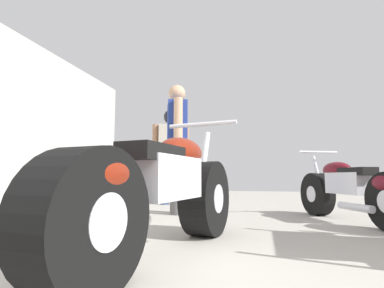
{
  "coord_description": "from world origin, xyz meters",
  "views": [
    {
      "loc": [
        0.55,
        -0.25,
        0.5
      ],
      "look_at": [
        -0.21,
        2.95,
        0.86
      ],
      "focal_mm": 28.11,
      "sensor_mm": 36.0,
      "label": 1
    }
  ],
  "objects_px": {
    "motorcycle_maroon_cruiser": "(163,193)",
    "mechanic_in_blue": "(177,140)",
    "mechanic_with_helmet": "(171,147)",
    "motorcycle_black_naked": "(350,190)"
  },
  "relations": [
    {
      "from": "motorcycle_maroon_cruiser",
      "to": "mechanic_in_blue",
      "type": "xyz_separation_m",
      "value": [
        -0.54,
        2.16,
        0.62
      ]
    },
    {
      "from": "mechanic_in_blue",
      "to": "mechanic_with_helmet",
      "type": "height_order",
      "value": "mechanic_in_blue"
    },
    {
      "from": "motorcycle_black_naked",
      "to": "mechanic_with_helmet",
      "type": "xyz_separation_m",
      "value": [
        -2.58,
        1.64,
        0.69
      ]
    },
    {
      "from": "mechanic_in_blue",
      "to": "mechanic_with_helmet",
      "type": "bearing_deg",
      "value": 110.8
    },
    {
      "from": "motorcycle_black_naked",
      "to": "mechanic_in_blue",
      "type": "relative_size",
      "value": 0.96
    },
    {
      "from": "motorcycle_maroon_cruiser",
      "to": "mechanic_in_blue",
      "type": "distance_m",
      "value": 2.31
    },
    {
      "from": "motorcycle_black_naked",
      "to": "mechanic_with_helmet",
      "type": "height_order",
      "value": "mechanic_with_helmet"
    },
    {
      "from": "motorcycle_black_naked",
      "to": "motorcycle_maroon_cruiser",
      "type": "bearing_deg",
      "value": -130.53
    },
    {
      "from": "mechanic_in_blue",
      "to": "motorcycle_maroon_cruiser",
      "type": "bearing_deg",
      "value": -75.98
    },
    {
      "from": "motorcycle_maroon_cruiser",
      "to": "motorcycle_black_naked",
      "type": "xyz_separation_m",
      "value": [
        1.55,
        1.81,
        -0.04
      ]
    }
  ]
}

